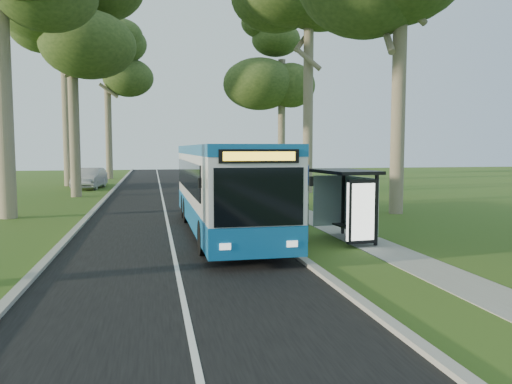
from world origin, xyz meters
TOP-DOWN VIEW (x-y plane):
  - ground at (0.00, 0.00)m, footprint 120.00×120.00m
  - road at (-3.50, 10.00)m, footprint 7.00×100.00m
  - kerb_east at (0.00, 10.00)m, footprint 0.25×100.00m
  - kerb_west at (-7.00, 10.00)m, footprint 0.25×100.00m
  - centre_line at (-3.50, 10.00)m, footprint 0.12×100.00m
  - footpath at (3.00, 10.00)m, footprint 1.50×100.00m
  - bus at (-1.50, 2.08)m, footprint 2.66×12.36m
  - bus_stop_sign at (1.02, -0.23)m, footprint 0.14×0.37m
  - bus_shelter at (2.43, -0.65)m, footprint 1.76×2.95m
  - litter_bin at (0.98, 5.89)m, footprint 0.49×0.49m
  - car_white at (-9.32, 27.19)m, footprint 2.80×4.98m
  - car_silver at (-8.93, 24.75)m, footprint 2.31×5.12m
  - tree_west_c at (-9.00, 18.00)m, footprint 5.20×5.20m
  - tree_west_d at (-11.00, 28.00)m, footprint 5.20×5.20m
  - tree_west_e at (-8.50, 38.00)m, footprint 5.20×5.20m
  - tree_east_c at (6.80, 18.00)m, footprint 5.20×5.20m
  - tree_east_d at (8.00, 30.00)m, footprint 5.20×5.20m

SIDE VIEW (x-z plane):
  - ground at x=0.00m, z-range 0.00..0.00m
  - road at x=-3.50m, z-range 0.00..0.02m
  - footpath at x=3.00m, z-range 0.00..0.02m
  - centre_line at x=-3.50m, z-range 0.02..0.02m
  - kerb_east at x=0.00m, z-range 0.00..0.12m
  - kerb_west at x=-7.00m, z-range 0.00..0.12m
  - litter_bin at x=0.98m, z-range 0.01..0.87m
  - car_white at x=-9.32m, z-range 0.00..1.60m
  - car_silver at x=-8.93m, z-range 0.00..1.63m
  - bus_stop_sign at x=1.02m, z-range 0.32..2.95m
  - bus at x=-1.50m, z-range 0.06..3.33m
  - bus_shelter at x=2.43m, z-range 0.49..2.92m
  - tree_west_c at x=-9.00m, z-range 3.60..18.56m
  - tree_east_d at x=8.00m, z-range 3.79..19.55m
  - tree_west_e at x=-8.50m, z-range 3.80..19.61m
  - tree_east_c at x=6.80m, z-range 3.91..20.18m
  - tree_west_d at x=-11.00m, z-range 4.51..23.44m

